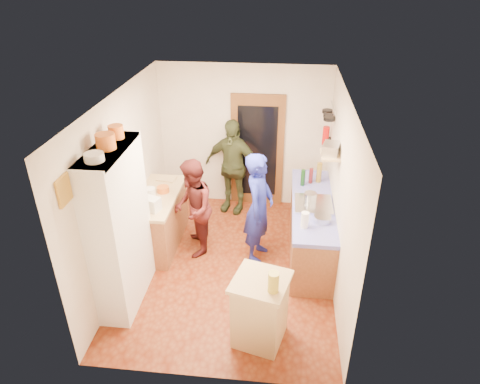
% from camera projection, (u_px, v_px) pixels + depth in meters
% --- Properties ---
extents(floor, '(3.00, 4.00, 0.02)m').
position_uv_depth(floor, '(230.00, 265.00, 6.53)').
color(floor, brown).
rests_on(floor, ground).
extents(ceiling, '(3.00, 4.00, 0.02)m').
position_uv_depth(ceiling, '(228.00, 97.00, 5.26)').
color(ceiling, silver).
rests_on(ceiling, ground).
extents(wall_back, '(3.00, 0.02, 2.60)m').
position_uv_depth(wall_back, '(244.00, 137.00, 7.65)').
color(wall_back, silver).
rests_on(wall_back, ground).
extents(wall_front, '(3.00, 0.02, 2.60)m').
position_uv_depth(wall_front, '(203.00, 289.00, 4.14)').
color(wall_front, silver).
rests_on(wall_front, ground).
extents(wall_left, '(0.02, 4.00, 2.60)m').
position_uv_depth(wall_left, '(123.00, 185.00, 6.04)').
color(wall_left, silver).
rests_on(wall_left, ground).
extents(wall_right, '(0.02, 4.00, 2.60)m').
position_uv_depth(wall_right, '(340.00, 196.00, 5.75)').
color(wall_right, silver).
rests_on(wall_right, ground).
extents(door_frame, '(0.95, 0.06, 2.10)m').
position_uv_depth(door_frame, '(257.00, 151.00, 7.71)').
color(door_frame, brown).
rests_on(door_frame, ground).
extents(door_glass, '(0.70, 0.02, 1.70)m').
position_uv_depth(door_glass, '(257.00, 152.00, 7.68)').
color(door_glass, black).
rests_on(door_glass, door_frame).
extents(hutch_body, '(0.40, 1.20, 2.20)m').
position_uv_depth(hutch_body, '(120.00, 229.00, 5.42)').
color(hutch_body, white).
rests_on(hutch_body, ground).
extents(hutch_top_shelf, '(0.40, 1.14, 0.04)m').
position_uv_depth(hutch_top_shelf, '(107.00, 150.00, 4.90)').
color(hutch_top_shelf, white).
rests_on(hutch_top_shelf, hutch_body).
extents(plate_stack, '(0.21, 0.21, 0.09)m').
position_uv_depth(plate_stack, '(94.00, 157.00, 4.57)').
color(plate_stack, white).
rests_on(plate_stack, hutch_top_shelf).
extents(orange_pot_a, '(0.22, 0.22, 0.18)m').
position_uv_depth(orange_pot_a, '(105.00, 141.00, 4.84)').
color(orange_pot_a, orange).
rests_on(orange_pot_a, hutch_top_shelf).
extents(orange_pot_b, '(0.18, 0.18, 0.16)m').
position_uv_depth(orange_pot_b, '(116.00, 132.00, 5.13)').
color(orange_pot_b, orange).
rests_on(orange_pot_b, hutch_top_shelf).
extents(left_counter_base, '(0.60, 1.40, 0.85)m').
position_uv_depth(left_counter_base, '(159.00, 221.00, 6.82)').
color(left_counter_base, '#9C603B').
rests_on(left_counter_base, ground).
extents(left_counter_top, '(0.64, 1.44, 0.05)m').
position_uv_depth(left_counter_top, '(156.00, 197.00, 6.60)').
color(left_counter_top, '#D9BB81').
rests_on(left_counter_top, left_counter_base).
extents(toaster, '(0.31, 0.26, 0.20)m').
position_uv_depth(toaster, '(151.00, 204.00, 6.16)').
color(toaster, white).
rests_on(toaster, left_counter_top).
extents(kettle, '(0.18, 0.18, 0.18)m').
position_uv_depth(kettle, '(150.00, 194.00, 6.45)').
color(kettle, white).
rests_on(kettle, left_counter_top).
extents(orange_bowl, '(0.23, 0.23, 0.09)m').
position_uv_depth(orange_bowl, '(163.00, 189.00, 6.67)').
color(orange_bowl, orange).
rests_on(orange_bowl, left_counter_top).
extents(chopping_board, '(0.33, 0.26, 0.02)m').
position_uv_depth(chopping_board, '(167.00, 179.00, 7.06)').
color(chopping_board, '#D9BB81').
rests_on(chopping_board, left_counter_top).
extents(right_counter_base, '(0.60, 2.20, 0.84)m').
position_uv_depth(right_counter_base, '(311.00, 229.00, 6.64)').
color(right_counter_base, '#9C603B').
rests_on(right_counter_base, ground).
extents(right_counter_top, '(0.62, 2.22, 0.06)m').
position_uv_depth(right_counter_top, '(313.00, 204.00, 6.43)').
color(right_counter_top, '#0D0CC3').
rests_on(right_counter_top, right_counter_base).
extents(hob, '(0.55, 0.58, 0.04)m').
position_uv_depth(hob, '(314.00, 204.00, 6.31)').
color(hob, silver).
rests_on(hob, right_counter_top).
extents(pot_on_hob, '(0.18, 0.18, 0.12)m').
position_uv_depth(pot_on_hob, '(310.00, 196.00, 6.35)').
color(pot_on_hob, silver).
rests_on(pot_on_hob, hob).
extents(bottle_a, '(0.09, 0.09, 0.27)m').
position_uv_depth(bottle_a, '(303.00, 178.00, 6.82)').
color(bottle_a, '#143F14').
rests_on(bottle_a, right_counter_top).
extents(bottle_b, '(0.07, 0.07, 0.26)m').
position_uv_depth(bottle_b, '(311.00, 176.00, 6.89)').
color(bottle_b, '#591419').
rests_on(bottle_b, right_counter_top).
extents(bottle_c, '(0.11, 0.11, 0.33)m').
position_uv_depth(bottle_c, '(319.00, 173.00, 6.91)').
color(bottle_c, olive).
rests_on(bottle_c, right_counter_top).
extents(paper_towel, '(0.11, 0.11, 0.23)m').
position_uv_depth(paper_towel, '(305.00, 220.00, 5.76)').
color(paper_towel, white).
rests_on(paper_towel, right_counter_top).
extents(mixing_bowl, '(0.31, 0.31, 0.09)m').
position_uv_depth(mixing_bowl, '(322.00, 219.00, 5.91)').
color(mixing_bowl, silver).
rests_on(mixing_bowl, right_counter_top).
extents(island_base, '(0.67, 0.67, 0.86)m').
position_uv_depth(island_base, '(260.00, 312.00, 5.07)').
color(island_base, '#D9BB81').
rests_on(island_base, ground).
extents(island_top, '(0.76, 0.76, 0.05)m').
position_uv_depth(island_top, '(261.00, 282.00, 4.85)').
color(island_top, '#D9BB81').
rests_on(island_top, island_base).
extents(cutting_board, '(0.41, 0.36, 0.02)m').
position_uv_depth(cutting_board, '(258.00, 277.00, 4.90)').
color(cutting_board, white).
rests_on(cutting_board, island_top).
extents(oil_jar, '(0.15, 0.15, 0.25)m').
position_uv_depth(oil_jar, '(273.00, 282.00, 4.63)').
color(oil_jar, '#AD9E2D').
rests_on(oil_jar, island_top).
extents(pan_rail, '(0.02, 0.65, 0.02)m').
position_uv_depth(pan_rail, '(333.00, 107.00, 6.73)').
color(pan_rail, silver).
rests_on(pan_rail, wall_right).
extents(pan_hang_a, '(0.18, 0.18, 0.05)m').
position_uv_depth(pan_hang_a, '(329.00, 119.00, 6.64)').
color(pan_hang_a, black).
rests_on(pan_hang_a, pan_rail).
extents(pan_hang_b, '(0.16, 0.16, 0.05)m').
position_uv_depth(pan_hang_b, '(328.00, 116.00, 6.83)').
color(pan_hang_b, black).
rests_on(pan_hang_b, pan_rail).
extents(pan_hang_c, '(0.17, 0.17, 0.05)m').
position_uv_depth(pan_hang_c, '(327.00, 111.00, 7.00)').
color(pan_hang_c, black).
rests_on(pan_hang_c, pan_rail).
extents(wall_shelf, '(0.26, 0.42, 0.03)m').
position_uv_depth(wall_shelf, '(330.00, 155.00, 5.97)').
color(wall_shelf, '#D9BB81').
rests_on(wall_shelf, wall_right).
extents(radio, '(0.28, 0.34, 0.15)m').
position_uv_depth(radio, '(331.00, 149.00, 5.92)').
color(radio, silver).
rests_on(radio, wall_shelf).
extents(ext_bracket, '(0.06, 0.10, 0.04)m').
position_uv_depth(ext_bracket, '(329.00, 139.00, 7.17)').
color(ext_bracket, black).
rests_on(ext_bracket, wall_right).
extents(fire_extinguisher, '(0.11, 0.11, 0.32)m').
position_uv_depth(fire_extinguisher, '(326.00, 136.00, 7.15)').
color(fire_extinguisher, red).
rests_on(fire_extinguisher, wall_right).
extents(picture_frame, '(0.03, 0.25, 0.30)m').
position_uv_depth(picture_frame, '(64.00, 190.00, 4.32)').
color(picture_frame, gold).
rests_on(picture_frame, wall_left).
extents(person_hob, '(0.54, 0.71, 1.73)m').
position_uv_depth(person_hob, '(260.00, 209.00, 6.29)').
color(person_hob, navy).
rests_on(person_hob, ground).
extents(person_left, '(0.73, 0.86, 1.56)m').
position_uv_depth(person_left, '(195.00, 207.00, 6.51)').
color(person_left, '#4C1818').
rests_on(person_left, ground).
extents(person_back, '(1.10, 0.70, 1.74)m').
position_uv_depth(person_back, '(233.00, 167.00, 7.56)').
color(person_back, '#343B20').
rests_on(person_back, ground).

